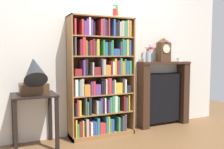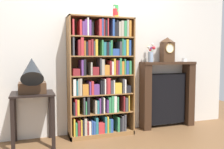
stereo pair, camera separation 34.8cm
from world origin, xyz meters
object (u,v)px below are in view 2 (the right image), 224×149
object	(u,v)px
mantel_clock	(167,50)
cup_stack	(116,11)
side_table_left	(33,106)
teacup_with_saucer	(184,60)
bookshelf	(101,79)
gramophone	(32,75)
flower_vase	(151,54)
fireplace_mantel	(167,95)

from	to	relation	value
mantel_clock	cup_stack	bearing A→B (deg)	-177.57
cup_stack	side_table_left	size ratio (longest dim) A/B	0.29
cup_stack	teacup_with_saucer	xyz separation A→B (m)	(1.22, 0.04, -0.71)
bookshelf	side_table_left	bearing A→B (deg)	-174.50
cup_stack	mantel_clock	xyz separation A→B (m)	(0.89, 0.04, -0.54)
bookshelf	mantel_clock	bearing A→B (deg)	2.32
bookshelf	teacup_with_saucer	bearing A→B (deg)	1.90
side_table_left	gramophone	xyz separation A→B (m)	(0.00, -0.08, 0.40)
gramophone	bookshelf	bearing A→B (deg)	10.01
gramophone	side_table_left	bearing A→B (deg)	90.00
cup_stack	flower_vase	bearing A→B (deg)	3.77
fireplace_mantel	mantel_clock	distance (m)	0.73
bookshelf	flower_vase	world-z (taller)	bookshelf
cup_stack	mantel_clock	size ratio (longest dim) A/B	0.51
teacup_with_saucer	fireplace_mantel	bearing A→B (deg)	176.83
cup_stack	mantel_clock	world-z (taller)	cup_stack
fireplace_mantel	flower_vase	size ratio (longest dim) A/B	3.63
bookshelf	cup_stack	size ratio (longest dim) A/B	8.54
side_table_left	flower_vase	world-z (taller)	flower_vase
teacup_with_saucer	gramophone	bearing A→B (deg)	-174.86
side_table_left	fireplace_mantel	distance (m)	2.09
cup_stack	fireplace_mantel	xyz separation A→B (m)	(0.91, 0.06, -1.28)
fireplace_mantel	flower_vase	world-z (taller)	flower_vase
gramophone	mantel_clock	size ratio (longest dim) A/B	1.37
side_table_left	mantel_clock	size ratio (longest dim) A/B	1.76
cup_stack	gramophone	world-z (taller)	cup_stack
fireplace_mantel	gramophone	bearing A→B (deg)	-173.65
fireplace_mantel	mantel_clock	world-z (taller)	mantel_clock
side_table_left	fireplace_mantel	size ratio (longest dim) A/B	0.65
side_table_left	fireplace_mantel	xyz separation A→B (m)	(2.08, 0.16, 0.01)
fireplace_mantel	teacup_with_saucer	world-z (taller)	teacup_with_saucer
gramophone	fireplace_mantel	bearing A→B (deg)	6.35
flower_vase	cup_stack	bearing A→B (deg)	-176.23
gramophone	flower_vase	bearing A→B (deg)	6.90
gramophone	teacup_with_saucer	world-z (taller)	gramophone
teacup_with_saucer	side_table_left	bearing A→B (deg)	-176.67
bookshelf	cup_stack	world-z (taller)	cup_stack
flower_vase	side_table_left	bearing A→B (deg)	-175.55
side_table_left	teacup_with_saucer	size ratio (longest dim) A/B	5.24
cup_stack	teacup_with_saucer	distance (m)	1.41
side_table_left	fireplace_mantel	bearing A→B (deg)	4.28
gramophone	mantel_clock	world-z (taller)	mantel_clock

